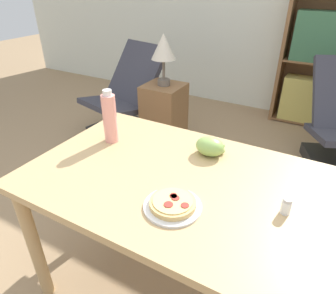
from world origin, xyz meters
name	(u,v)px	position (x,y,z in m)	size (l,w,h in m)	color
ground_plane	(171,265)	(0.00, 0.00, 0.00)	(14.00, 14.00, 0.00)	#9E7F5B
dining_table	(184,196)	(0.12, -0.11, 0.64)	(1.34, 0.82, 0.73)	tan
pizza_on_plate	(173,204)	(0.16, -0.29, 0.75)	(0.21, 0.21, 0.04)	white
grape_bunch	(210,146)	(0.13, 0.12, 0.77)	(0.14, 0.11, 0.09)	#93BC5B
drink_bottle	(110,118)	(-0.35, 0.01, 0.86)	(0.07, 0.07, 0.27)	pink
salt_shaker	(286,206)	(0.52, -0.12, 0.76)	(0.03, 0.03, 0.06)	white
lounge_chair_near	(125,108)	(-1.21, 1.24, 0.29)	(0.71, 0.87, 0.88)	black
bookshelf	(320,68)	(0.42, 2.45, 0.62)	(0.81, 0.29, 1.36)	brown
side_table	(164,117)	(-0.74, 1.20, 0.31)	(0.34, 0.34, 0.61)	brown
table_lamp	(164,49)	(-0.74, 1.20, 0.92)	(0.21, 0.21, 0.44)	#665B51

